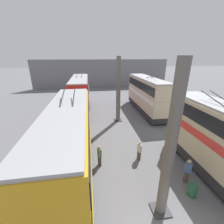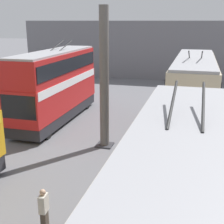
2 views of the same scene
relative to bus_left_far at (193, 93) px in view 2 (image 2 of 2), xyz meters
The scene contains 5 objects.
depot_back_wall 20.62m from the bus_left_far, 13.82° to the left, with size 0.50×36.00×7.30m.
support_column_far 5.83m from the bus_left_far, 121.01° to the left, with size 0.97×0.97×8.11m.
bus_left_far is the anchor object (origin of this frame).
bus_right_far 9.89m from the bus_left_far, 84.36° to the left, with size 10.41×2.54×5.81m.
person_aisle_midway 12.28m from the bus_left_far, 157.06° to the left, with size 0.44×0.27×1.65m.
Camera 2 is at (-1.75, -5.08, 7.27)m, focal length 50.00 mm.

